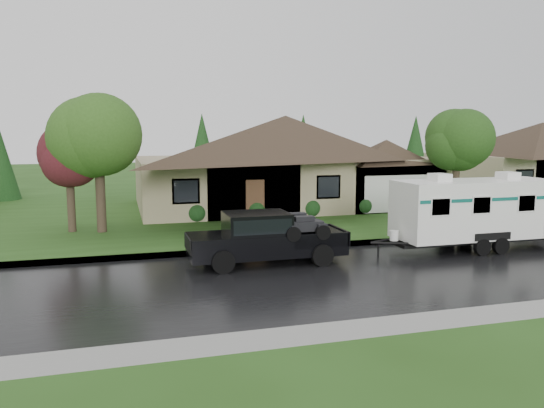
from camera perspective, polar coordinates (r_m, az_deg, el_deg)
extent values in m
plane|color=#274C17|center=(20.05, 8.06, -5.91)|extent=(140.00, 140.00, 0.00)
cube|color=black|center=(18.30, 10.64, -7.26)|extent=(140.00, 8.00, 0.01)
cube|color=gray|center=(22.05, 5.67, -4.42)|extent=(140.00, 0.50, 0.15)
cube|color=#274C17|center=(34.05, -2.29, -0.12)|extent=(140.00, 26.00, 0.15)
cube|color=tan|center=(33.45, 1.44, 2.46)|extent=(18.00, 10.00, 3.00)
pyramid|color=#32251B|center=(33.33, 1.46, 9.49)|extent=(19.44, 10.80, 2.60)
cube|color=tan|center=(32.80, 12.07, 1.92)|extent=(5.76, 4.00, 2.70)
cube|color=#BCA98C|center=(44.18, 26.83, 2.90)|extent=(14.00, 9.00, 3.00)
pyramid|color=#32251B|center=(44.09, 27.13, 7.82)|extent=(15.12, 9.72, 2.30)
cylinder|color=#382B1E|center=(25.48, -17.93, 0.30)|extent=(0.43, 0.43, 2.85)
sphere|color=#3B6A22|center=(25.30, -18.22, 7.34)|extent=(3.94, 3.94, 3.94)
cylinder|color=#382B1E|center=(26.05, -20.77, -0.50)|extent=(0.36, 0.36, 2.11)
sphere|color=#541A20|center=(25.84, -21.02, 4.59)|extent=(2.92, 2.92, 2.92)
cylinder|color=#382B1E|center=(31.48, 19.10, 1.28)|extent=(0.40, 0.40, 2.53)
sphere|color=#2C571C|center=(31.31, 19.32, 6.33)|extent=(3.49, 3.49, 3.49)
sphere|color=#143814|center=(27.61, -8.15, -0.81)|extent=(1.00, 1.00, 1.00)
sphere|color=#143814|center=(28.21, -1.80, -0.56)|extent=(1.00, 1.00, 1.00)
sphere|color=#143814|center=(29.14, 4.21, -0.31)|extent=(1.00, 1.00, 1.00)
sphere|color=#143814|center=(30.37, 9.79, -0.08)|extent=(1.00, 1.00, 1.00)
sphere|color=#143814|center=(31.87, 14.90, 0.13)|extent=(1.00, 1.00, 1.00)
cube|color=black|center=(19.09, -0.57, -4.28)|extent=(5.60, 1.87, 0.80)
cube|color=black|center=(18.60, -6.70, -3.85)|extent=(1.49, 1.82, 0.33)
cube|color=black|center=(18.86, -1.67, -2.20)|extent=(2.24, 1.76, 0.84)
cube|color=black|center=(18.85, -1.67, -2.06)|extent=(2.06, 1.79, 0.51)
cube|color=black|center=(19.59, 4.45, -3.43)|extent=(2.06, 1.77, 0.06)
cylinder|color=black|center=(17.90, -5.29, -6.22)|extent=(0.78, 0.30, 0.78)
cylinder|color=black|center=(19.65, -6.30, -4.98)|extent=(0.78, 0.30, 0.78)
cylinder|color=black|center=(18.86, 5.41, -5.50)|extent=(0.78, 0.30, 0.78)
cylinder|color=black|center=(20.54, 3.53, -4.40)|extent=(0.78, 0.30, 0.78)
cube|color=white|center=(22.81, 20.99, -0.46)|extent=(6.54, 2.24, 2.29)
cube|color=black|center=(23.02, 20.83, -3.62)|extent=(6.91, 1.12, 0.13)
cube|color=#0D5C50|center=(22.75, 21.05, 0.80)|extent=(6.41, 2.26, 0.13)
cube|color=white|center=(21.70, 17.60, 2.74)|extent=(0.65, 0.75, 0.30)
cube|color=white|center=(23.61, 24.04, 2.81)|extent=(0.65, 0.75, 0.30)
cylinder|color=black|center=(21.92, 21.67, -4.34)|extent=(0.65, 0.22, 0.65)
cylinder|color=black|center=(23.66, 18.41, -3.33)|extent=(0.65, 0.22, 0.65)
cylinder|color=black|center=(22.44, 23.38, -4.16)|extent=(0.65, 0.22, 0.65)
cylinder|color=black|center=(24.14, 20.06, -3.19)|extent=(0.65, 0.22, 0.65)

